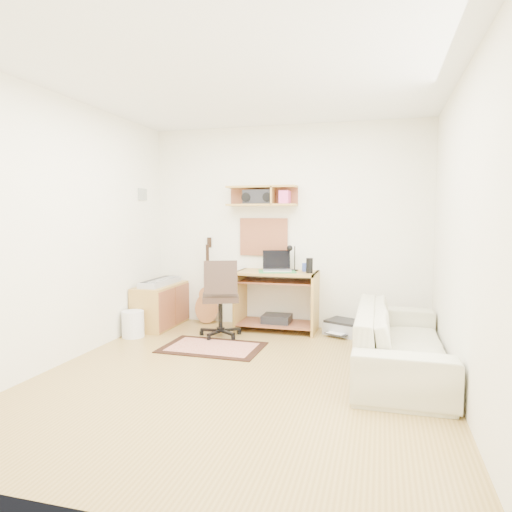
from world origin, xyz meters
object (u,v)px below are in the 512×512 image
(cabinet, at_px, (161,305))
(sofa, at_px, (400,329))
(printer, at_px, (345,328))
(desk, at_px, (277,301))
(task_chair, at_px, (220,298))

(cabinet, bearing_deg, sofa, -18.26)
(printer, distance_m, sofa, 1.36)
(desk, relative_size, cabinet, 1.11)
(desk, distance_m, sofa, 1.85)
(desk, distance_m, printer, 0.90)
(task_chair, distance_m, printer, 1.56)
(desk, relative_size, task_chair, 1.06)
(sofa, bearing_deg, desk, 51.13)
(desk, xyz_separation_m, cabinet, (-1.52, -0.19, -0.10))
(desk, height_order, task_chair, task_chair)
(cabinet, bearing_deg, task_chair, -16.64)
(cabinet, xyz_separation_m, printer, (2.37, 0.21, -0.19))
(task_chair, xyz_separation_m, sofa, (2.03, -0.70, -0.08))
(desk, distance_m, task_chair, 0.75)
(sofa, bearing_deg, printer, 26.61)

